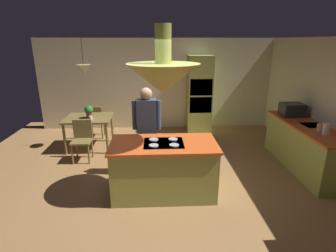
# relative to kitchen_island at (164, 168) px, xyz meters

# --- Properties ---
(ground) EXTENTS (8.16, 8.16, 0.00)m
(ground) POSITION_rel_kitchen_island_xyz_m (0.00, 0.20, -0.46)
(ground) COLOR #9E7042
(wall_back) EXTENTS (6.80, 0.10, 2.55)m
(wall_back) POSITION_rel_kitchen_island_xyz_m (0.00, 3.65, 0.82)
(wall_back) COLOR beige
(wall_back) RESTS_ON ground
(kitchen_island) EXTENTS (1.73, 0.90, 0.93)m
(kitchen_island) POSITION_rel_kitchen_island_xyz_m (0.00, 0.00, 0.00)
(kitchen_island) COLOR #A0A84C
(kitchen_island) RESTS_ON ground
(counter_run_right) EXTENTS (0.73, 2.26, 0.91)m
(counter_run_right) POSITION_rel_kitchen_island_xyz_m (2.84, 0.80, 0.01)
(counter_run_right) COLOR #A0A84C
(counter_run_right) RESTS_ON ground
(oven_tower) EXTENTS (0.66, 0.62, 2.11)m
(oven_tower) POSITION_rel_kitchen_island_xyz_m (1.10, 3.24, 0.59)
(oven_tower) COLOR #A0A84C
(oven_tower) RESTS_ON ground
(dining_table) EXTENTS (1.06, 0.91, 0.76)m
(dining_table) POSITION_rel_kitchen_island_xyz_m (-1.70, 2.10, 0.20)
(dining_table) COLOR olive
(dining_table) RESTS_ON ground
(person_at_island) EXTENTS (0.53, 0.22, 1.68)m
(person_at_island) POSITION_rel_kitchen_island_xyz_m (-0.29, 0.72, 0.51)
(person_at_island) COLOR tan
(person_at_island) RESTS_ON ground
(range_hood) EXTENTS (1.10, 1.10, 1.00)m
(range_hood) POSITION_rel_kitchen_island_xyz_m (0.00, 0.00, 1.50)
(range_hood) COLOR #A0A84C
(pendant_light_over_table) EXTENTS (0.32, 0.32, 0.82)m
(pendant_light_over_table) POSITION_rel_kitchen_island_xyz_m (-1.70, 2.10, 1.40)
(pendant_light_over_table) COLOR beige
(chair_facing_island) EXTENTS (0.40, 0.40, 0.87)m
(chair_facing_island) POSITION_rel_kitchen_island_xyz_m (-1.70, 1.43, 0.05)
(chair_facing_island) COLOR olive
(chair_facing_island) RESTS_ON ground
(chair_by_back_wall) EXTENTS (0.40, 0.40, 0.87)m
(chair_by_back_wall) POSITION_rel_kitchen_island_xyz_m (-1.70, 2.77, 0.05)
(chair_by_back_wall) COLOR olive
(chair_by_back_wall) RESTS_ON ground
(potted_plant_on_table) EXTENTS (0.20, 0.20, 0.30)m
(potted_plant_on_table) POSITION_rel_kitchen_island_xyz_m (-1.66, 2.03, 0.47)
(potted_plant_on_table) COLOR #99382D
(potted_plant_on_table) RESTS_ON dining_table
(cup_on_table) EXTENTS (0.07, 0.07, 0.09)m
(cup_on_table) POSITION_rel_kitchen_island_xyz_m (-1.59, 1.87, 0.35)
(cup_on_table) COLOR white
(cup_on_table) RESTS_ON dining_table
(canister_flour) EXTENTS (0.13, 0.13, 0.21)m
(canister_flour) POSITION_rel_kitchen_island_xyz_m (2.84, 0.24, 0.55)
(canister_flour) COLOR silver
(canister_flour) RESTS_ON counter_run_right
(canister_sugar) EXTENTS (0.11, 0.11, 0.15)m
(canister_sugar) POSITION_rel_kitchen_island_xyz_m (2.84, 0.42, 0.52)
(canister_sugar) COLOR #E0B78C
(canister_sugar) RESTS_ON counter_run_right
(microwave_on_counter) EXTENTS (0.46, 0.36, 0.28)m
(microwave_on_counter) POSITION_rel_kitchen_island_xyz_m (2.84, 1.47, 0.59)
(microwave_on_counter) COLOR #232326
(microwave_on_counter) RESTS_ON counter_run_right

